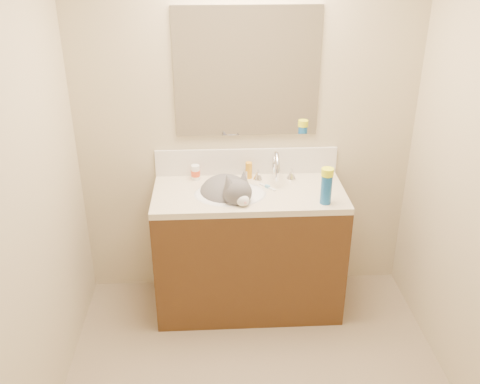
{
  "coord_description": "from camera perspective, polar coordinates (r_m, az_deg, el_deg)",
  "views": [
    {
      "loc": [
        -0.22,
        -2.02,
        2.32
      ],
      "look_at": [
        -0.06,
        0.92,
        0.88
      ],
      "focal_mm": 40.0,
      "sensor_mm": 36.0,
      "label": 1
    }
  ],
  "objects": [
    {
      "name": "counter_slab",
      "position": [
        3.35,
        0.98,
        -0.22
      ],
      "size": [
        1.2,
        0.55,
        0.04
      ],
      "primitive_type": "cube",
      "color": "beige",
      "rests_on": "vanity_cabinet"
    },
    {
      "name": "pill_label",
      "position": [
        3.49,
        -4.76,
        2.02
      ],
      "size": [
        0.06,
        0.06,
        0.04
      ],
      "primitive_type": "cylinder",
      "rotation": [
        0.0,
        0.0,
        0.06
      ],
      "color": "#EF5027",
      "rests_on": "pill_bottle"
    },
    {
      "name": "faucet",
      "position": [
        3.44,
        3.82,
        2.45
      ],
      "size": [
        0.28,
        0.2,
        0.21
      ],
      "color": "silver",
      "rests_on": "counter_slab"
    },
    {
      "name": "room_shell",
      "position": [
        2.2,
        2.9,
        3.69
      ],
      "size": [
        2.24,
        2.54,
        2.52
      ],
      "color": "#BFB08E",
      "rests_on": "ground"
    },
    {
      "name": "silver_jar",
      "position": [
        3.51,
        0.68,
        1.93
      ],
      "size": [
        0.06,
        0.06,
        0.05
      ],
      "primitive_type": "cylinder",
      "rotation": [
        0.0,
        0.0,
        0.41
      ],
      "color": "#B7B7BC",
      "rests_on": "counter_slab"
    },
    {
      "name": "toothbrush_head",
      "position": [
        3.38,
        2.95,
        0.59
      ],
      "size": [
        0.03,
        0.04,
        0.02
      ],
      "primitive_type": "cube",
      "rotation": [
        0.0,
        0.0,
        0.69
      ],
      "color": "#6EBEEA",
      "rests_on": "counter_slab"
    },
    {
      "name": "mirror",
      "position": [
        3.36,
        0.75,
        12.59
      ],
      "size": [
        0.9,
        0.02,
        0.8
      ],
      "primitive_type": "cube",
      "color": "white",
      "rests_on": "room_shell"
    },
    {
      "name": "vanity_cabinet",
      "position": [
        3.56,
        0.93,
        -6.43
      ],
      "size": [
        1.2,
        0.55,
        0.82
      ],
      "primitive_type": "cube",
      "color": "#452913",
      "rests_on": "ground"
    },
    {
      "name": "spray_cap",
      "position": [
        3.15,
        9.32,
        2.11
      ],
      "size": [
        0.09,
        0.09,
        0.04
      ],
      "primitive_type": "cylinder",
      "rotation": [
        0.0,
        0.0,
        0.36
      ],
      "color": "#EFFE1A",
      "rests_on": "spray_can"
    },
    {
      "name": "backsplash",
      "position": [
        3.54,
        0.69,
        3.26
      ],
      "size": [
        1.2,
        0.02,
        0.18
      ],
      "primitive_type": "cube",
      "color": "silver",
      "rests_on": "counter_slab"
    },
    {
      "name": "pill_bottle",
      "position": [
        3.49,
        -4.76,
        2.09
      ],
      "size": [
        0.06,
        0.06,
        0.1
      ],
      "primitive_type": "cylinder",
      "rotation": [
        0.0,
        0.0,
        0.06
      ],
      "color": "white",
      "rests_on": "counter_slab"
    },
    {
      "name": "toothbrush",
      "position": [
        3.39,
        2.95,
        0.53
      ],
      "size": [
        0.1,
        0.12,
        0.01
      ],
      "primitive_type": "cube",
      "rotation": [
        0.0,
        0.0,
        0.69
      ],
      "color": "white",
      "rests_on": "counter_slab"
    },
    {
      "name": "amber_bottle",
      "position": [
        3.5,
        0.94,
        2.33
      ],
      "size": [
        0.05,
        0.05,
        0.11
      ],
      "primitive_type": "cylinder",
      "rotation": [
        0.0,
        0.0,
        -0.21
      ],
      "color": "orange",
      "rests_on": "counter_slab"
    },
    {
      "name": "spray_can",
      "position": [
        3.2,
        9.18,
        0.27
      ],
      "size": [
        0.09,
        0.09,
        0.18
      ],
      "primitive_type": "cylinder",
      "rotation": [
        0.0,
        0.0,
        0.36
      ],
      "color": "#1758A2",
      "rests_on": "counter_slab"
    },
    {
      "name": "cat",
      "position": [
        3.33,
        -1.28,
        -0.29
      ],
      "size": [
        0.47,
        0.5,
        0.35
      ],
      "rotation": [
        0.0,
        0.0,
        0.41
      ],
      "color": "#4E4B4E",
      "rests_on": "basin"
    },
    {
      "name": "basin",
      "position": [
        3.34,
        -1.05,
        -1.26
      ],
      "size": [
        0.45,
        0.36,
        0.14
      ],
      "primitive_type": "ellipsoid",
      "color": "white",
      "rests_on": "vanity_cabinet"
    }
  ]
}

